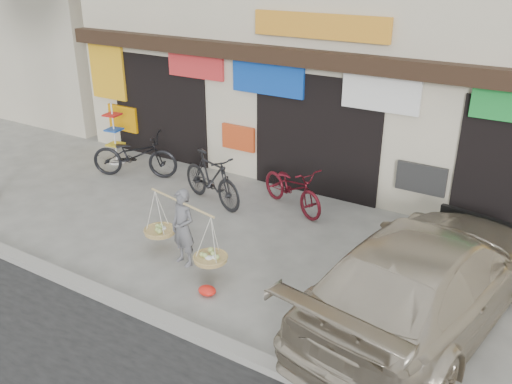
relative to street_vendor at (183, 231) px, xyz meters
The scene contains 11 objects.
ground 0.98m from the street_vendor, 40.67° to the left, with size 70.00×70.00×0.00m, color gray.
kerb 1.72m from the street_vendor, 69.71° to the right, with size 70.00×0.25×0.12m, color gray.
shophouse_block 7.47m from the street_vendor, 85.36° to the left, with size 14.00×6.32×7.00m.
neighbor_west 15.13m from the street_vendor, 149.96° to the left, with size 12.00×7.00×6.00m, color #B7AE97.
street_vendor is the anchor object (origin of this frame).
bike_0 4.44m from the street_vendor, 144.29° to the left, with size 0.74×2.11×1.11m, color black.
bike_1 2.55m from the street_vendor, 115.17° to the left, with size 0.55×1.93×1.16m, color black.
bike_2 3.03m from the street_vendor, 79.67° to the left, with size 0.66×1.90×1.00m, color #580F18.
suv 4.07m from the street_vendor, ahead, with size 2.93×5.50×1.52m.
display_rack 5.61m from the street_vendor, 147.18° to the left, with size 0.44×0.44×1.59m.
red_bag 1.21m from the street_vendor, 31.90° to the right, with size 0.31×0.25×0.14m, color red.
Camera 1 is at (4.89, -6.85, 5.04)m, focal length 38.00 mm.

